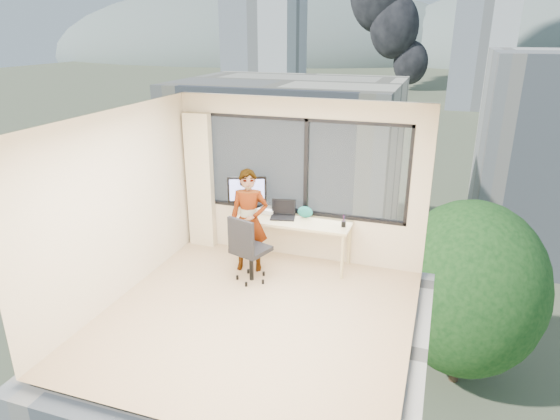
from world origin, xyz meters
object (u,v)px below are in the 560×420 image
at_px(desk, 293,242).
at_px(person, 249,221).
at_px(monitor, 247,195).
at_px(handbag, 305,212).
at_px(laptop, 283,211).
at_px(chair, 251,248).
at_px(game_console, 268,210).

bearing_deg(desk, person, -146.66).
xyz_separation_m(monitor, handbag, (0.94, 0.11, -0.22)).
distance_m(monitor, laptop, 0.64).
distance_m(desk, person, 0.83).
height_order(chair, laptop, chair).
bearing_deg(person, laptop, 32.09).
height_order(person, handbag, person).
distance_m(chair, game_console, 0.98).
relative_size(laptop, handbag, 1.64).
height_order(laptop, handbag, laptop).
height_order(desk, monitor, monitor).
bearing_deg(laptop, game_console, 138.10).
height_order(monitor, handbag, monitor).
bearing_deg(handbag, laptop, -138.23).
height_order(monitor, game_console, monitor).
xyz_separation_m(chair, handbag, (0.57, 0.90, 0.31)).
height_order(person, game_console, person).
height_order(desk, handbag, handbag).
relative_size(desk, monitor, 2.89).
relative_size(desk, game_console, 6.18).
relative_size(chair, monitor, 1.71).
distance_m(chair, person, 0.47).
bearing_deg(game_console, handbag, 8.77).
relative_size(person, laptop, 4.01).
height_order(person, laptop, person).
relative_size(desk, handbag, 7.33).
height_order(monitor, laptop, monitor).
bearing_deg(game_console, person, -86.58).
height_order(chair, monitor, monitor).
distance_m(chair, monitor, 1.02).
bearing_deg(handbag, person, -123.92).
xyz_separation_m(chair, monitor, (-0.37, 0.79, 0.53)).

